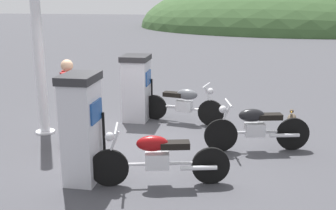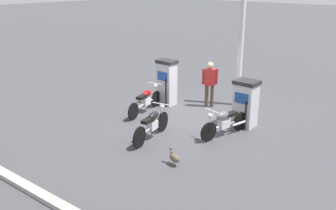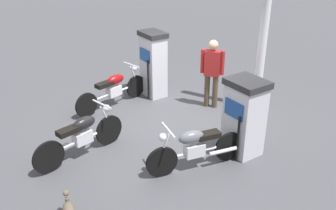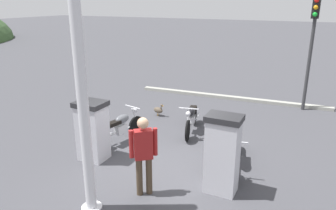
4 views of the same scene
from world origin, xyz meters
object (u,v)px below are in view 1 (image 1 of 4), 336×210
(motorcycle_extra, at_px, (256,126))
(attendant_person, at_px, (69,97))
(fuel_pump_near, at_px, (82,128))
(canopy_support_pole, at_px, (38,39))
(motorcycle_far_pump, at_px, (184,103))
(wandering_duck, at_px, (292,118))
(motorcycle_near_pump, at_px, (158,157))
(fuel_pump_far, at_px, (136,87))

(motorcycle_extra, height_order, attendant_person, attendant_person)
(fuel_pump_near, distance_m, canopy_support_pole, 2.88)
(fuel_pump_near, relative_size, motorcycle_extra, 0.87)
(motorcycle_far_pump, distance_m, motorcycle_extra, 2.17)
(attendant_person, distance_m, wandering_duck, 4.79)
(motorcycle_near_pump, relative_size, motorcycle_extra, 1.07)
(fuel_pump_near, relative_size, motorcycle_far_pump, 0.88)
(motorcycle_extra, bearing_deg, fuel_pump_near, -146.59)
(motorcycle_extra, bearing_deg, motorcycle_far_pump, 135.88)
(motorcycle_extra, bearing_deg, motorcycle_near_pump, -130.95)
(wandering_duck, bearing_deg, attendant_person, -155.68)
(motorcycle_far_pump, xyz_separation_m, attendant_person, (-1.91, -1.89, 0.51))
(fuel_pump_far, bearing_deg, attendant_person, -112.46)
(motorcycle_extra, distance_m, canopy_support_pole, 4.61)
(fuel_pump_near, distance_m, motorcycle_far_pump, 3.48)
(fuel_pump_near, height_order, motorcycle_extra, fuel_pump_near)
(fuel_pump_far, bearing_deg, wandering_duck, 0.18)
(fuel_pump_near, relative_size, attendant_person, 1.01)
(wandering_duck, xyz_separation_m, canopy_support_pole, (-5.19, -1.28, 1.76))
(fuel_pump_far, bearing_deg, motorcycle_far_pump, -2.53)
(attendant_person, distance_m, canopy_support_pole, 1.50)
(motorcycle_near_pump, distance_m, wandering_duck, 4.05)
(fuel_pump_far, bearing_deg, fuel_pump_near, -90.00)
(fuel_pump_near, relative_size, motorcycle_near_pump, 0.81)
(motorcycle_far_pump, bearing_deg, wandering_duck, 1.44)
(fuel_pump_far, relative_size, wandering_duck, 3.32)
(fuel_pump_near, xyz_separation_m, attendant_person, (-0.80, 1.38, 0.11))
(fuel_pump_far, relative_size, attendant_person, 0.90)
(wandering_duck, distance_m, canopy_support_pole, 5.63)
(attendant_person, bearing_deg, fuel_pump_far, 67.54)
(attendant_person, bearing_deg, wandering_duck, 24.32)
(fuel_pump_far, relative_size, motorcycle_near_pump, 0.73)
(fuel_pump_far, height_order, motorcycle_far_pump, fuel_pump_far)
(motorcycle_near_pump, xyz_separation_m, canopy_support_pole, (-2.86, 2.02, 1.51))
(motorcycle_far_pump, distance_m, attendant_person, 2.73)
(motorcycle_near_pump, bearing_deg, attendant_person, 145.64)
(fuel_pump_far, bearing_deg, motorcycle_near_pump, -70.38)
(fuel_pump_near, distance_m, motorcycle_extra, 3.22)
(motorcycle_extra, bearing_deg, wandering_duck, 61.83)
(wandering_duck, bearing_deg, motorcycle_far_pump, -178.56)
(motorcycle_far_pump, relative_size, wandering_duck, 4.20)
(motorcycle_extra, distance_m, attendant_person, 3.52)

